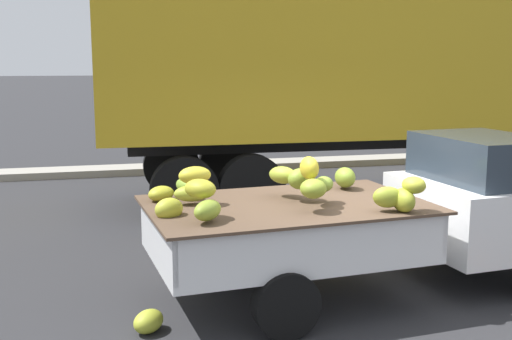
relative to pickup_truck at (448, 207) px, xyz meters
The scene contains 5 objects.
ground 1.46m from the pickup_truck, behind, with size 220.00×220.00×0.00m, color #28282B.
curb_strip 8.35m from the pickup_truck, 97.91° to the left, with size 80.00×0.80×0.16m, color gray.
pickup_truck is the anchor object (origin of this frame).
semi_trailer 5.17m from the pickup_truck, 65.33° to the left, with size 12.06×2.90×3.95m.
fallen_banana_bunch_near_tailgate 3.61m from the pickup_truck, behind, with size 0.35×0.25×0.22m, color #A8AE2F.
Camera 1 is at (-2.71, -6.17, 2.55)m, focal length 44.47 mm.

